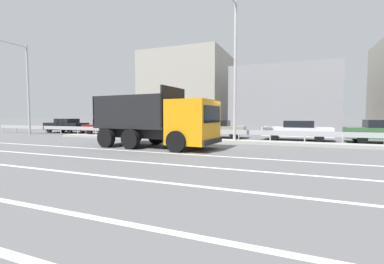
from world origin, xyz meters
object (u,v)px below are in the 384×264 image
parked_car_4 (297,130)px  parked_car_5 (384,131)px  street_lamp_1 (234,65)px  median_road_sign (127,121)px  parked_car_0 (66,125)px  dump_truck (169,124)px  parked_car_2 (164,128)px  parked_car_3 (220,129)px  parked_car_1 (108,127)px  street_lamp_0 (25,84)px

parked_car_4 → parked_car_5: parked_car_5 is taller
street_lamp_1 → parked_car_4: 6.74m
median_road_sign → parked_car_0: bearing=161.8°
parked_car_0 → street_lamp_1: bearing=-98.9°
dump_truck → parked_car_0: (-15.66, 7.28, -0.54)m
median_road_sign → parked_car_2: (1.52, 3.16, -0.71)m
street_lamp_1 → parked_car_3: street_lamp_1 is taller
median_road_sign → parked_car_4: size_ratio=0.54×
parked_car_4 → parked_car_5: size_ratio=1.07×
parked_car_4 → parked_car_5: bearing=-89.5°
dump_truck → parked_car_1: bearing=-121.4°
street_lamp_1 → parked_car_3: (-1.98, 3.70, -4.19)m
street_lamp_0 → parked_car_5: 28.90m
median_road_sign → parked_car_2: size_ratio=0.61×
street_lamp_1 → parked_car_0: (-18.36, 3.60, -4.16)m
median_road_sign → parked_car_5: bearing=10.8°
parked_car_5 → parked_car_2: bearing=-89.6°
parked_car_0 → parked_car_1: 5.57m
parked_car_0 → parked_car_2: (11.45, -0.10, -0.09)m
dump_truck → median_road_sign: size_ratio=2.82×
parked_car_0 → parked_car_1: parked_car_0 is taller
street_lamp_0 → parked_car_1: (6.78, 3.07, -3.95)m
parked_car_2 → parked_car_3: 4.93m
parked_car_5 → street_lamp_0: bearing=-83.5°
parked_car_2 → parked_car_5: parked_car_5 is taller
street_lamp_0 → parked_car_2: bearing=14.2°
dump_truck → parked_car_1: size_ratio=1.45×
parked_car_3 → parked_car_5: (10.85, -0.06, 0.04)m
median_road_sign → street_lamp_0: street_lamp_0 is taller
street_lamp_0 → parked_car_3: bearing=10.9°
median_road_sign → parked_car_2: bearing=64.3°
parked_car_1 → parked_car_3: (10.81, 0.33, 0.00)m
median_road_sign → parked_car_3: size_ratio=0.62×
parked_car_2 → parked_car_1: bearing=87.0°
parked_car_0 → parked_car_4: parked_car_0 is taller
parked_car_1 → parked_car_4: bearing=88.3°
street_lamp_1 → parked_car_0: bearing=168.9°
parked_car_4 → dump_truck: bearing=140.6°
street_lamp_1 → parked_car_5: street_lamp_1 is taller
parked_car_4 → parked_car_5: 5.14m
street_lamp_1 → parked_car_0: 19.16m
parked_car_3 → parked_car_4: (5.71, 0.04, 0.00)m
parked_car_0 → parked_car_3: 16.38m
dump_truck → street_lamp_0: 17.66m
parked_car_3 → parked_car_4: 5.71m
median_road_sign → parked_car_2: median_road_sign is taller
parked_car_1 → parked_car_2: bearing=88.3°
median_road_sign → parked_car_1: median_road_sign is taller
dump_truck → street_lamp_0: bearing=-99.7°
street_lamp_0 → parked_car_5: street_lamp_0 is taller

